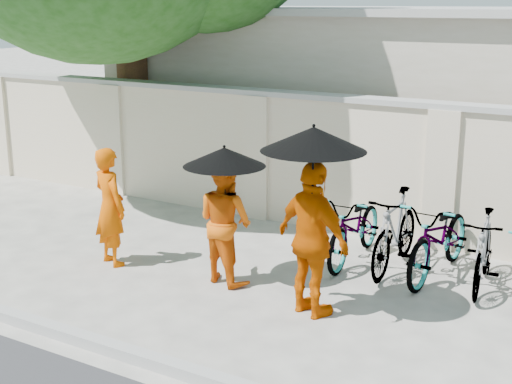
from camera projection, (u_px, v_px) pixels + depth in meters
The scene contains 13 objects.
ground at pixel (199, 293), 8.64m from camera, with size 80.00×80.00×0.00m, color #BAB5AB.
kerb at pixel (102, 345), 7.21m from camera, with size 40.00×0.16×0.12m, color #9B9B99.
compound_wall at pixel (377, 171), 10.55m from camera, with size 20.00×0.30×2.00m, color beige.
building_behind at pixel (506, 105), 13.06m from camera, with size 14.00×6.00×3.20m, color #BFB5A7.
monk_left at pixel (110, 207), 9.43m from camera, with size 0.58×0.38×1.59m, color #D34F00.
monk_center at pixel (225, 221), 8.84m from camera, with size 0.76×0.60×1.57m, color #DA5709.
parasol_center at pixel (224, 157), 8.53m from camera, with size 1.01×1.01×0.85m.
monk_right at pixel (313, 240), 7.84m from camera, with size 1.04×0.43×1.77m, color #C14D00.
parasol_right at pixel (314, 139), 7.47m from camera, with size 1.13×1.13×1.15m.
bike_0 at pixel (355, 227), 9.62m from camera, with size 0.64×1.82×0.96m, color slate.
bike_1 at pixel (395, 231), 9.28m from camera, with size 0.50×1.76×1.06m, color slate.
bike_2 at pixel (440, 238), 9.06m from camera, with size 0.68×1.96×1.03m, color slate.
bike_3 at pixel (483, 251), 8.69m from camera, with size 0.45×1.58×0.95m, color slate.
Camera 1 is at (4.69, -6.55, 3.42)m, focal length 50.00 mm.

